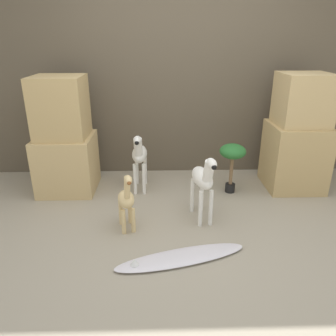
{
  "coord_description": "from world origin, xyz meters",
  "views": [
    {
      "loc": [
        -0.26,
        -2.5,
        1.7
      ],
      "look_at": [
        -0.17,
        0.72,
        0.4
      ],
      "focal_mm": 35.0,
      "sensor_mm": 36.0,
      "label": 1
    }
  ],
  "objects_px": {
    "zebra_left": "(139,155)",
    "surfboard": "(180,257)",
    "giraffe_figurine": "(126,200)",
    "potted_palm_front": "(232,155)",
    "zebra_right": "(203,179)"
  },
  "relations": [
    {
      "from": "surfboard",
      "to": "potted_palm_front",
      "type": "bearing_deg",
      "value": 61.98
    },
    {
      "from": "potted_palm_front",
      "to": "surfboard",
      "type": "height_order",
      "value": "potted_palm_front"
    },
    {
      "from": "surfboard",
      "to": "giraffe_figurine",
      "type": "bearing_deg",
      "value": 134.97
    },
    {
      "from": "potted_palm_front",
      "to": "surfboard",
      "type": "bearing_deg",
      "value": -118.02
    },
    {
      "from": "potted_palm_front",
      "to": "surfboard",
      "type": "relative_size",
      "value": 0.52
    },
    {
      "from": "zebra_left",
      "to": "surfboard",
      "type": "bearing_deg",
      "value": -73.58
    },
    {
      "from": "giraffe_figurine",
      "to": "potted_palm_front",
      "type": "height_order",
      "value": "giraffe_figurine"
    },
    {
      "from": "zebra_left",
      "to": "potted_palm_front",
      "type": "relative_size",
      "value": 1.24
    },
    {
      "from": "surfboard",
      "to": "zebra_left",
      "type": "bearing_deg",
      "value": 106.42
    },
    {
      "from": "zebra_right",
      "to": "surfboard",
      "type": "distance_m",
      "value": 0.79
    },
    {
      "from": "zebra_right",
      "to": "potted_palm_front",
      "type": "bearing_deg",
      "value": 56.65
    },
    {
      "from": "zebra_left",
      "to": "surfboard",
      "type": "distance_m",
      "value": 1.45
    },
    {
      "from": "giraffe_figurine",
      "to": "potted_palm_front",
      "type": "xyz_separation_m",
      "value": [
        1.13,
        0.78,
        0.15
      ]
    },
    {
      "from": "potted_palm_front",
      "to": "surfboard",
      "type": "xyz_separation_m",
      "value": [
        -0.66,
        -1.24,
        -0.44
      ]
    },
    {
      "from": "zebra_right",
      "to": "giraffe_figurine",
      "type": "xyz_separation_m",
      "value": [
        -0.72,
        -0.15,
        -0.13
      ]
    }
  ]
}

